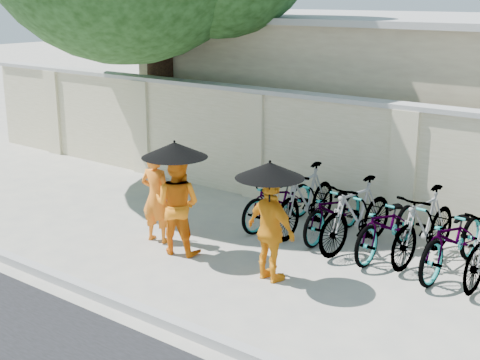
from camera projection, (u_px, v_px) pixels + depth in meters
The scene contains 15 objects.
ground at pixel (185, 258), 9.89m from camera, with size 80.00×80.00×0.00m, color #B6B09C.
kerb at pixel (96, 293), 8.57m from camera, with size 40.00×0.16×0.12m, color #9E9E9E.
compound_wall at pixel (352, 161), 11.46m from camera, with size 20.00×0.30×2.00m, color beige.
monk_left at pixel (156, 197), 10.37m from camera, with size 0.53×0.35×1.46m, color orange.
monk_center at pixel (177, 205), 9.90m from camera, with size 0.73×0.57×1.51m, color orange.
parasol_center at pixel (175, 150), 9.58m from camera, with size 0.96×0.96×0.87m.
monk_right at pixel (271, 231), 8.93m from camera, with size 0.84×0.35×1.43m, color orange.
parasol_right at pixel (270, 170), 8.62m from camera, with size 0.91×0.91×0.87m.
bike_0 at pixel (279, 199), 11.13m from camera, with size 0.62×1.77×0.93m, color slate.
bike_1 at pixel (306, 199), 10.83m from camera, with size 0.52×1.84×1.11m, color slate.
bike_2 at pixel (334, 210), 10.60m from camera, with size 0.61×1.74×0.92m, color slate.
bike_3 at pixel (356, 214), 10.11m from camera, with size 0.51×1.81×1.09m, color slate.
bike_4 at pixel (388, 224), 9.86m from camera, with size 0.64×1.83×0.96m, color slate.
bike_5 at pixel (424, 225), 9.64m from camera, with size 0.51×1.80×1.08m, color slate.
bike_6 at pixel (454, 238), 9.23m from camera, with size 0.68×1.94×1.02m, color slate.
Camera 1 is at (6.28, -6.78, 3.78)m, focal length 50.00 mm.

